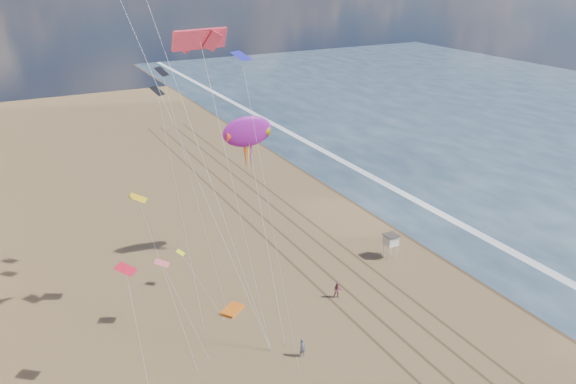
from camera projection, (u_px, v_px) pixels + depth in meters
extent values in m
plane|color=#42301E|center=(372.00, 194.00, 82.94)|extent=(260.00, 260.00, 0.00)
plane|color=white|center=(395.00, 189.00, 84.75)|extent=(260.00, 260.00, 0.00)
cube|color=brown|center=(281.00, 253.00, 66.07)|extent=(0.28, 120.00, 0.01)
cube|color=brown|center=(299.00, 249.00, 67.10)|extent=(0.28, 120.00, 0.01)
cube|color=brown|center=(319.00, 244.00, 68.31)|extent=(0.28, 120.00, 0.01)
cube|color=brown|center=(334.00, 240.00, 69.25)|extent=(0.28, 120.00, 0.01)
cylinder|color=white|center=(389.00, 254.00, 64.24)|extent=(0.11, 0.11, 1.60)
cylinder|color=white|center=(397.00, 252.00, 64.70)|extent=(0.11, 0.11, 1.60)
cylinder|color=white|center=(384.00, 250.00, 65.11)|extent=(0.11, 0.11, 1.60)
cylinder|color=white|center=(391.00, 248.00, 65.57)|extent=(0.11, 0.11, 1.60)
cube|color=white|center=(391.00, 244.00, 64.55)|extent=(1.42, 1.42, 0.11)
cube|color=white|center=(391.00, 240.00, 64.35)|extent=(1.33, 1.33, 0.98)
cube|color=#473D38|center=(391.00, 235.00, 64.13)|extent=(1.60, 1.60, 0.09)
cube|color=orange|center=(232.00, 310.00, 55.15)|extent=(2.71, 2.52, 0.26)
ellipsoid|color=#9F189E|center=(247.00, 131.00, 60.39)|extent=(5.07, 0.95, 3.01)
cone|color=red|center=(232.00, 136.00, 59.70)|extent=(1.36, 1.13, 1.13)
cone|color=yellow|center=(263.00, 131.00, 61.26)|extent=(1.36, 1.13, 1.13)
cylinder|color=silver|center=(265.00, 234.00, 55.54)|extent=(0.03, 0.03, 22.33)
imported|color=slate|center=(302.00, 348.00, 48.53)|extent=(0.73, 0.56, 1.78)
imported|color=#974D56|center=(337.00, 290.00, 57.01)|extent=(1.05, 0.96, 1.75)
cube|color=#F0354A|center=(200.00, 39.00, 43.40)|extent=(4.69, 1.57, 1.60)
plane|color=#E4EF19|center=(181.00, 252.00, 57.93)|extent=(1.15, 1.17, 0.45)
plane|color=#F7606B|center=(162.00, 263.00, 50.56)|extent=(1.69, 1.73, 0.46)
plane|color=yellow|center=(138.00, 198.00, 52.07)|extent=(2.04, 2.09, 0.60)
plane|color=red|center=(126.00, 269.00, 41.57)|extent=(1.98, 1.99, 0.50)
plane|color=black|center=(157.00, 91.00, 51.83)|extent=(1.71, 1.66, 0.74)
plane|color=#2226B7|center=(241.00, 56.00, 45.35)|extent=(2.03, 1.97, 0.59)
plane|color=black|center=(162.00, 71.00, 53.88)|extent=(1.72, 1.65, 0.73)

